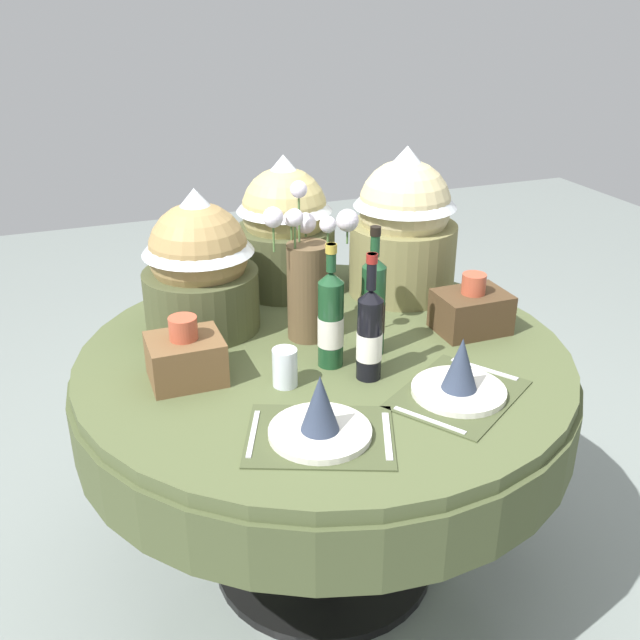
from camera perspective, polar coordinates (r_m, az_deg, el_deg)
The scene contains 14 objects.
ground at distance 2.53m, azimuth 0.29°, elevation -18.25°, with size 8.00×8.00×0.00m, color gray.
dining_table at distance 2.14m, azimuth 0.33°, elevation -5.62°, with size 1.42×1.42×0.78m.
place_setting_left at distance 1.67m, azimuth 0.01°, elevation -7.78°, with size 0.41×0.37×0.16m.
place_setting_right at distance 1.87m, azimuth 10.90°, elevation -4.54°, with size 0.43×0.40×0.16m.
flower_vase at distance 2.08m, azimuth -0.93°, elevation 3.41°, with size 0.27×0.21×0.46m.
wine_bottle_left at distance 1.94m, azimuth 0.85°, elevation 0.06°, with size 0.07×0.07×0.35m.
wine_bottle_centre at distance 2.01m, azimuth 4.19°, elevation 1.14°, with size 0.07×0.07×0.37m.
wine_bottle_right at distance 1.88m, azimuth 3.91°, elevation -1.07°, with size 0.07×0.07×0.35m.
tumbler_near_left at distance 1.88m, azimuth -2.77°, elevation -3.73°, with size 0.07×0.07×0.10m, color silver.
gift_tub_back_left at distance 2.15m, azimuth -9.47°, elevation 4.78°, with size 0.34×0.34×0.43m.
gift_tub_back_centre at distance 2.42m, azimuth -2.79°, elevation 7.77°, with size 0.33×0.33×0.46m.
gift_tub_back_right at distance 2.39m, azimuth 6.61°, elevation 7.93°, with size 0.35×0.35×0.49m.
woven_basket_side_left at distance 1.92m, azimuth -10.49°, elevation -2.85°, with size 0.19×0.16×0.18m.
woven_basket_side_right at distance 2.21m, azimuth 11.78°, elevation 0.78°, with size 0.21×0.16×0.18m.
Camera 1 is at (-0.66, -1.72, 1.73)m, focal length 40.82 mm.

